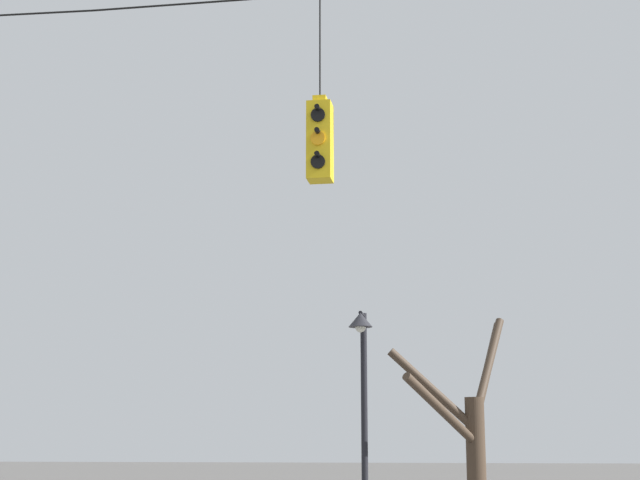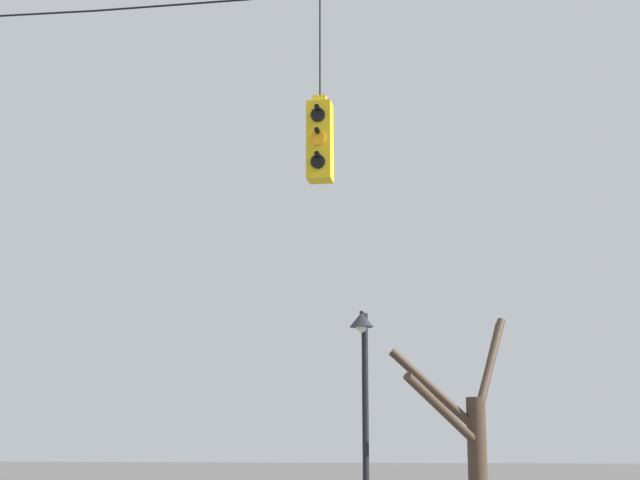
# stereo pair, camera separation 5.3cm
# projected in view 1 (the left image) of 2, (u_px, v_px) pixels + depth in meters

# --- Properties ---
(traffic_light_near_left_pole) EXTENTS (0.34, 0.58, 2.81)m
(traffic_light_near_left_pole) POSITION_uv_depth(u_px,v_px,m) (320.00, 140.00, 13.70)
(traffic_light_near_left_pole) COLOR yellow
(street_lamp) EXTENTS (0.44, 0.77, 4.40)m
(street_lamp) POSITION_uv_depth(u_px,v_px,m) (363.00, 378.00, 17.89)
(street_lamp) COLOR black
(street_lamp) RESTS_ON ground_plane
(bare_tree) EXTENTS (2.30, 3.24, 4.53)m
(bare_tree) POSITION_uv_depth(u_px,v_px,m) (471.00, 438.00, 18.59)
(bare_tree) COLOR #423326
(bare_tree) RESTS_ON ground_plane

